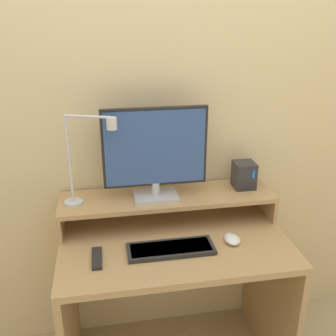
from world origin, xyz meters
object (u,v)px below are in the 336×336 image
object	(u,v)px
desk_lamp	(88,157)
keyboard	(171,249)
mouse	(232,239)
monitor	(155,153)
router_dock	(244,175)
remote_control	(97,258)

from	to	relation	value
desk_lamp	keyboard	size ratio (longest dim) A/B	1.12
desk_lamp	mouse	size ratio (longest dim) A/B	4.48
desk_lamp	monitor	bearing A→B (deg)	4.45
monitor	keyboard	world-z (taller)	monitor
desk_lamp	router_dock	size ratio (longest dim) A/B	3.20
monitor	desk_lamp	distance (m)	0.30
router_dock	remote_control	bearing A→B (deg)	-157.76
keyboard	mouse	xyz separation A→B (m)	(0.28, 0.02, 0.01)
desk_lamp	remote_control	world-z (taller)	desk_lamp
desk_lamp	mouse	xyz separation A→B (m)	(0.60, -0.20, -0.35)
desk_lamp	router_dock	world-z (taller)	desk_lamp
desk_lamp	remote_control	distance (m)	0.43
monitor	router_dock	world-z (taller)	monitor
monitor	mouse	distance (m)	0.51
router_dock	mouse	size ratio (longest dim) A/B	1.40
keyboard	remote_control	distance (m)	0.31
monitor	remote_control	world-z (taller)	monitor
monitor	keyboard	xyz separation A→B (m)	(0.03, -0.24, -0.35)
router_dock	keyboard	bearing A→B (deg)	-145.59
desk_lamp	router_dock	distance (m)	0.76
remote_control	keyboard	bearing A→B (deg)	2.16
router_dock	remote_control	size ratio (longest dim) A/B	0.89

